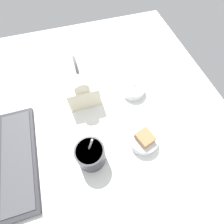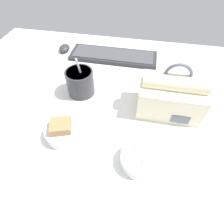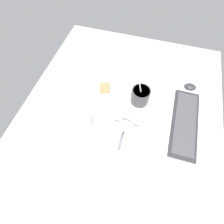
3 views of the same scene
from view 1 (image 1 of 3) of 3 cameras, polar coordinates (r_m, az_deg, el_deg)
name	(u,v)px [view 1 (image 1 of 3)]	position (r cm, az deg, el deg)	size (l,w,h in cm)	color
desk_surface	(104,124)	(74.35, -2.51, -3.84)	(140.00, 110.00, 2.00)	white
keyboard	(18,158)	(75.49, -28.37, -13.14)	(41.26, 13.18, 2.10)	#2D2D33
lunch_bag	(79,80)	(78.42, -10.64, 10.11)	(21.12, 13.55, 19.35)	#EFE5C1
soup_cup	(91,155)	(63.48, -7.02, -13.65)	(10.24, 10.24, 16.30)	#333338
bento_bowl_sandwich	(144,140)	(68.69, 10.31, -9.07)	(10.88, 10.88, 6.51)	silver
bento_bowl_snacks	(133,90)	(80.75, 6.89, 7.28)	(10.58, 10.58, 4.66)	silver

